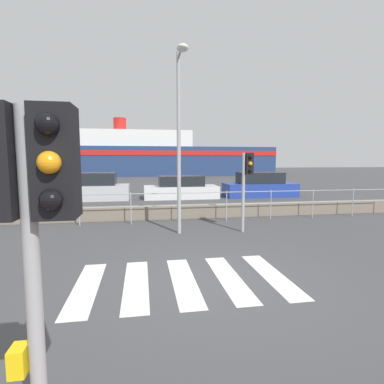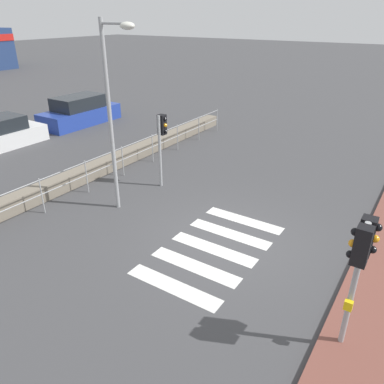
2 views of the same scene
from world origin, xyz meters
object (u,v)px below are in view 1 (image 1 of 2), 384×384
at_px(streetlamp, 180,121).
at_px(parked_car_white, 181,189).
at_px(traffic_light_far, 247,174).
at_px(traffic_light_near, 28,202).
at_px(parked_car_blue, 260,186).
at_px(ferry_boat, 145,157).
at_px(parked_car_silver, 96,188).

distance_m(streetlamp, parked_car_white, 9.48).
bearing_deg(traffic_light_far, traffic_light_near, -119.11).
xyz_separation_m(parked_car_white, parked_car_blue, (5.05, 0.00, 0.08)).
xyz_separation_m(streetlamp, ferry_boat, (-0.65, 35.98, -0.70)).
distance_m(traffic_light_near, parked_car_silver, 16.21).
distance_m(parked_car_white, parked_car_blue, 5.05).
height_order(traffic_light_near, ferry_boat, ferry_boat).
bearing_deg(parked_car_silver, traffic_light_near, -82.97).
xyz_separation_m(streetlamp, parked_car_silver, (-3.80, 8.95, -2.79)).
xyz_separation_m(traffic_light_far, ferry_boat, (-2.81, 35.92, 0.90)).
bearing_deg(traffic_light_near, streetlamp, 75.56).
xyz_separation_m(traffic_light_near, streetlamp, (1.82, 7.08, 1.40)).
height_order(traffic_light_near, parked_car_blue, traffic_light_near).
relative_size(traffic_light_near, traffic_light_far, 1.04).
bearing_deg(streetlamp, traffic_light_near, -104.44).
bearing_deg(streetlamp, ferry_boat, 91.03).
height_order(traffic_light_far, parked_car_silver, traffic_light_far).
height_order(parked_car_silver, parked_car_white, parked_car_silver).
relative_size(traffic_light_near, streetlamp, 0.48).
bearing_deg(parked_car_blue, streetlamp, -124.91).
relative_size(ferry_boat, parked_car_silver, 9.54).
xyz_separation_m(ferry_boat, parked_car_silver, (-3.15, -27.03, -2.09)).
distance_m(traffic_light_far, parked_car_silver, 10.76).
bearing_deg(parked_car_silver, streetlamp, -67.00).
distance_m(traffic_light_near, streetlamp, 7.44).
height_order(ferry_boat, parked_car_white, ferry_boat).
distance_m(traffic_light_far, parked_car_blue, 9.85).
xyz_separation_m(traffic_light_near, ferry_boat, (1.18, 43.06, 0.70)).
bearing_deg(traffic_light_near, ferry_boat, 88.44).
bearing_deg(parked_car_white, traffic_light_far, -83.82).
height_order(traffic_light_far, ferry_boat, ferry_boat).
height_order(streetlamp, ferry_boat, ferry_boat).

